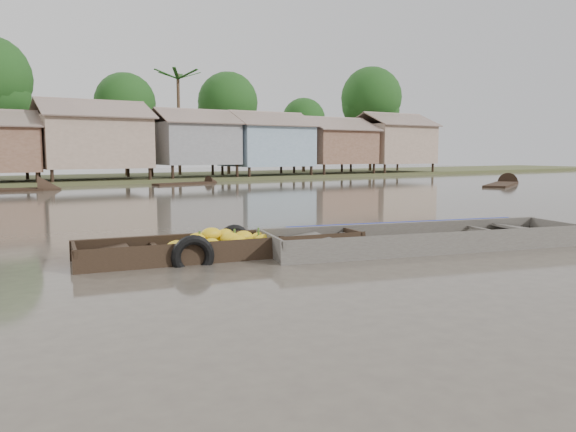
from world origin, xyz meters
TOP-DOWN VIEW (x-y plane):
  - ground at (0.00, 0.00)m, footprint 120.00×120.00m
  - riverbank at (3.03, 31.86)m, footprint 120.00×12.47m
  - banana_boat at (-1.71, 1.78)m, footprint 5.85×2.27m
  - viewer_boat at (2.52, 0.37)m, footprint 7.37×3.56m
  - distant_boats at (1.95, 22.18)m, footprint 45.13×16.18m

SIDE VIEW (x-z plane):
  - distant_boats at x=1.95m, z-range -0.22..0.12m
  - ground at x=0.00m, z-range 0.00..0.00m
  - viewer_boat at x=2.52m, z-range -0.23..0.34m
  - banana_boat at x=-1.71m, z-range -0.26..0.55m
  - riverbank at x=3.03m, z-range -2.04..8.18m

